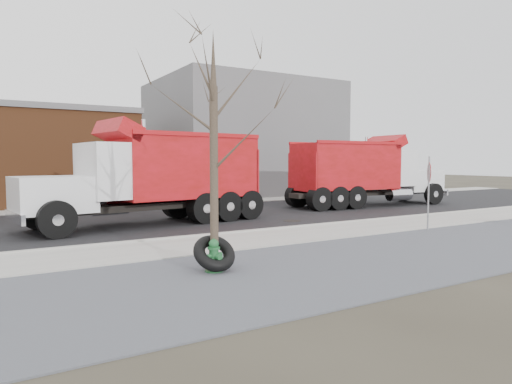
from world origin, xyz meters
TOP-DOWN VIEW (x-y plane):
  - ground at (0.00, 0.00)m, footprint 120.00×120.00m
  - gravel_verge at (0.00, -3.50)m, footprint 60.00×5.00m
  - sidewalk at (0.00, 0.25)m, footprint 60.00×2.50m
  - curb at (0.00, 1.55)m, footprint 60.00×0.15m
  - road at (0.00, 6.30)m, footprint 60.00×9.40m
  - far_sidewalk at (0.00, 12.00)m, footprint 60.00×2.00m
  - building_grey at (9.00, 18.00)m, footprint 12.00×10.00m
  - bare_tree at (-3.20, -2.60)m, footprint 3.20×3.20m
  - fire_hydrant at (-3.26, -2.70)m, footprint 0.42×0.41m
  - truck_tire at (-3.23, -2.65)m, footprint 0.95×0.88m
  - stop_sign at (5.51, -1.25)m, footprint 0.49×0.53m
  - dump_truck_red_a at (9.74, 6.19)m, footprint 9.30×3.11m
  - dump_truck_red_b at (-1.85, 5.20)m, footprint 9.21×3.69m

SIDE VIEW (x-z plane):
  - ground at x=0.00m, z-range 0.00..0.00m
  - road at x=0.00m, z-range 0.00..0.02m
  - gravel_verge at x=0.00m, z-range 0.00..0.03m
  - sidewalk at x=0.00m, z-range 0.00..0.06m
  - far_sidewalk at x=0.00m, z-range 0.00..0.06m
  - curb at x=0.00m, z-range 0.00..0.11m
  - fire_hydrant at x=-3.26m, z-range -0.03..0.71m
  - truck_tire at x=-3.23m, z-range 0.00..0.83m
  - stop_sign at x=5.51m, z-range 0.48..3.04m
  - dump_truck_red_a at x=9.74m, z-range 0.03..3.74m
  - dump_truck_red_b at x=-1.85m, z-range 0.03..3.85m
  - bare_tree at x=-3.20m, z-range 0.70..5.90m
  - building_grey at x=9.00m, z-range 0.00..8.00m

